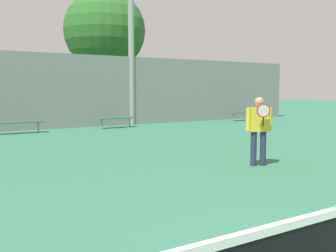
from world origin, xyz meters
The scene contains 7 objects.
tennis_player centered at (3.43, 5.02, 0.91)m, with size 0.56×0.51×1.59m.
bench_courtside_far centered at (12.12, 14.84, 0.42)m, with size 1.70×0.40×0.46m.
bench_adjacent_court centered at (4.37, 14.84, 0.42)m, with size 1.74×0.40×0.46m.
bench_by_gate centered at (0.07, 14.84, 0.42)m, with size 2.07×0.40×0.46m.
light_pole_near_left centered at (5.76, 15.98, 5.67)m, with size 0.90×0.60×10.08m.
back_fence centered at (0.00, 15.95, 1.67)m, with size 32.48×0.06×3.35m.
tree_green_broad centered at (6.55, 21.02, 5.26)m, with size 4.91×4.91×7.74m.
Camera 1 is at (-3.15, -1.46, 1.78)m, focal length 42.00 mm.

